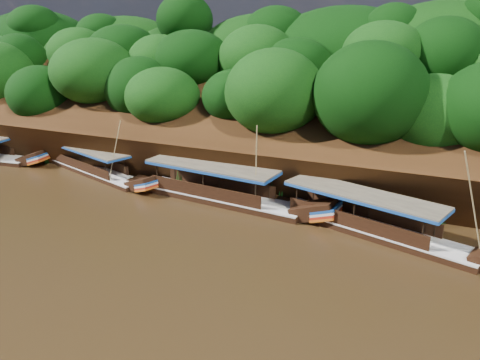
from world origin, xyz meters
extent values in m
plane|color=black|center=(0.00, 0.00, 0.00)|extent=(160.00, 160.00, 0.00)
cube|color=black|center=(0.00, 16.00, 3.50)|extent=(120.00, 16.12, 13.64)
cube|color=black|center=(0.00, 26.00, 0.00)|extent=(120.00, 24.00, 12.00)
ellipsoid|color=#0C3B09|center=(-30.00, 22.00, 9.00)|extent=(20.00, 10.00, 8.00)
ellipsoid|color=#0C3B09|center=(-6.00, 15.00, 3.50)|extent=(18.00, 8.00, 6.40)
ellipsoid|color=#0C3B09|center=(0.00, 23.00, 9.20)|extent=(24.00, 11.00, 8.40)
cube|color=black|center=(9.36, 6.38, 0.00)|extent=(13.07, 5.94, 0.91)
cube|color=silver|center=(9.36, 6.38, 0.44)|extent=(13.09, 6.01, 0.10)
cube|color=brown|center=(8.59, 6.62, 2.45)|extent=(10.48, 5.44, 0.12)
cube|color=#17499B|center=(8.59, 6.62, 2.32)|extent=(10.48, 5.44, 0.18)
cylinder|color=tan|center=(14.55, 4.26, 3.62)|extent=(1.69, 1.78, 5.92)
cube|color=black|center=(-1.78, 7.57, 0.00)|extent=(13.18, 3.68, 0.98)
cube|color=silver|center=(-1.78, 7.57, 0.47)|extent=(13.19, 3.75, 0.11)
cube|color=black|center=(5.50, 6.83, 0.76)|extent=(3.25, 2.09, 1.83)
cube|color=#17499B|center=(6.31, 6.75, 1.08)|extent=(1.78, 2.01, 0.67)
cube|color=red|center=(6.31, 6.75, 0.72)|extent=(1.78, 2.01, 0.67)
cube|color=brown|center=(-2.58, 7.65, 2.61)|extent=(10.41, 3.75, 0.13)
cube|color=#17499B|center=(-2.58, 7.65, 2.48)|extent=(10.41, 3.75, 0.20)
cylinder|color=tan|center=(1.39, 6.59, 3.41)|extent=(0.58, 1.14, 5.74)
cube|color=black|center=(-14.67, 8.94, 0.00)|extent=(11.91, 5.51, 0.81)
cube|color=silver|center=(-14.67, 8.94, 0.39)|extent=(11.93, 5.57, 0.09)
cube|color=black|center=(-8.31, 6.90, 0.63)|extent=(3.11, 2.27, 1.60)
cube|color=#17499B|center=(-7.60, 6.67, 0.90)|extent=(1.86, 1.91, 0.60)
cube|color=red|center=(-7.60, 6.67, 0.59)|extent=(1.86, 1.91, 0.60)
cube|color=brown|center=(-15.38, 9.17, 2.17)|extent=(9.55, 5.01, 0.11)
cube|color=#17499B|center=(-15.38, 9.17, 2.06)|extent=(9.55, 5.01, 0.16)
cylinder|color=tan|center=(-11.30, 7.67, 2.92)|extent=(1.43, 0.37, 4.85)
cube|color=black|center=(-21.77, 8.69, 0.68)|extent=(2.84, 1.89, 1.61)
cube|color=#17499B|center=(-21.07, 8.77, 0.97)|extent=(1.56, 1.81, 0.58)
cube|color=red|center=(-21.07, 8.77, 0.64)|extent=(1.56, 1.81, 0.58)
cone|color=#1B5B16|center=(-21.13, 9.75, 0.81)|extent=(1.50, 1.50, 1.62)
cone|color=#1B5B16|center=(-12.68, 10.03, 0.86)|extent=(1.50, 1.50, 1.72)
cone|color=#1B5B16|center=(-5.93, 9.42, 0.80)|extent=(1.50, 1.50, 1.60)
cone|color=#1B5B16|center=(1.64, 9.54, 0.90)|extent=(1.50, 1.50, 1.80)
cone|color=#1B5B16|center=(7.74, 9.83, 0.99)|extent=(1.50, 1.50, 1.97)
cone|color=#1B5B16|center=(12.79, 9.69, 0.79)|extent=(1.50, 1.50, 1.57)
camera|label=1|loc=(12.77, -21.35, 12.51)|focal=35.00mm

